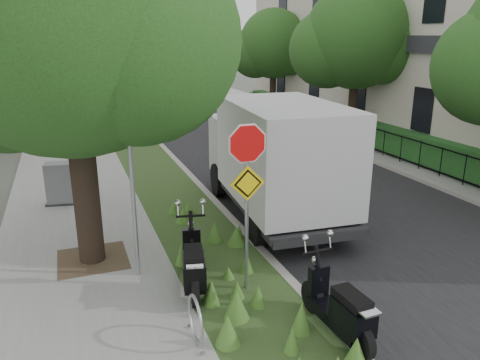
{
  "coord_description": "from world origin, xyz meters",
  "views": [
    {
      "loc": [
        -4.22,
        -6.58,
        4.62
      ],
      "look_at": [
        -0.47,
        3.41,
        1.3
      ],
      "focal_mm": 35.0,
      "sensor_mm": 36.0,
      "label": 1
    }
  ],
  "objects_px": {
    "sign_assembly": "(247,174)",
    "scooter_near": "(194,270)",
    "utility_cabinet": "(61,184)",
    "box_truck": "(276,154)",
    "scooter_far": "(343,315)"
  },
  "relations": [
    {
      "from": "utility_cabinet",
      "to": "box_truck",
      "type": "bearing_deg",
      "value": -27.56
    },
    {
      "from": "sign_assembly",
      "to": "scooter_near",
      "type": "xyz_separation_m",
      "value": [
        -0.95,
        0.21,
        -1.77
      ]
    },
    {
      "from": "scooter_near",
      "to": "utility_cabinet",
      "type": "height_order",
      "value": "utility_cabinet"
    },
    {
      "from": "sign_assembly",
      "to": "scooter_far",
      "type": "distance_m",
      "value": 2.76
    },
    {
      "from": "scooter_far",
      "to": "box_truck",
      "type": "height_order",
      "value": "box_truck"
    },
    {
      "from": "box_truck",
      "to": "utility_cabinet",
      "type": "height_order",
      "value": "box_truck"
    },
    {
      "from": "scooter_near",
      "to": "box_truck",
      "type": "height_order",
      "value": "box_truck"
    },
    {
      "from": "scooter_far",
      "to": "box_truck",
      "type": "distance_m",
      "value": 5.61
    },
    {
      "from": "scooter_far",
      "to": "box_truck",
      "type": "xyz_separation_m",
      "value": [
        1.31,
        5.33,
        1.16
      ]
    },
    {
      "from": "scooter_near",
      "to": "scooter_far",
      "type": "relative_size",
      "value": 1.01
    },
    {
      "from": "sign_assembly",
      "to": "scooter_near",
      "type": "relative_size",
      "value": 1.71
    },
    {
      "from": "scooter_far",
      "to": "utility_cabinet",
      "type": "bearing_deg",
      "value": 116.04
    },
    {
      "from": "sign_assembly",
      "to": "box_truck",
      "type": "distance_m",
      "value": 4.03
    },
    {
      "from": "scooter_far",
      "to": "box_truck",
      "type": "relative_size",
      "value": 0.31
    },
    {
      "from": "scooter_near",
      "to": "box_truck",
      "type": "distance_m",
      "value": 4.55
    }
  ]
}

